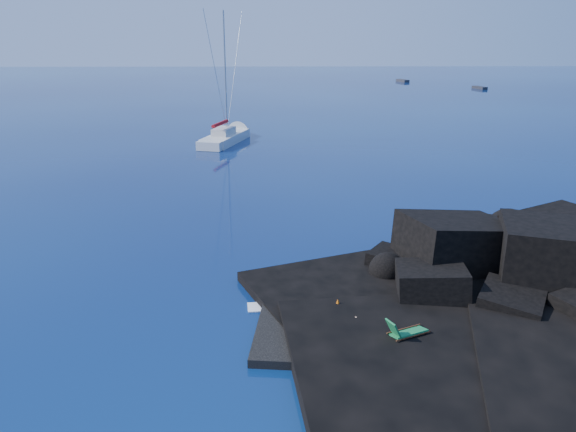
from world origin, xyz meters
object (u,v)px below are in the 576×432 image
marker_cone (338,304)px  distant_boat_b (479,89)px  sunbather (345,320)px  sailboat (226,143)px  distant_boat_a (402,82)px  deck_chair (409,327)px

marker_cone → distant_boat_b: 113.61m
sunbather → distant_boat_b: size_ratio=0.44×
sailboat → distant_boat_a: sailboat is taller
deck_chair → distant_boat_a: (27.85, 127.70, -0.92)m
deck_chair → marker_cone: deck_chair is taller
sailboat → distant_boat_a: 92.31m
marker_cone → deck_chair: bearing=-47.4°
distant_boat_a → deck_chair: bearing=-119.1°
sailboat → distant_boat_b: 82.01m
deck_chair → sunbather: bearing=123.8°
marker_cone → distant_boat_a: bearing=76.4°
distant_boat_b → sailboat: bearing=-143.7°
deck_chair → marker_cone: bearing=107.8°
sailboat → distant_boat_b: size_ratio=3.38×
deck_chair → distant_boat_b: deck_chair is taller
distant_boat_b → distant_boat_a: bearing=107.9°
distant_boat_a → distant_boat_b: bearing=-73.9°
sailboat → distant_boat_a: (38.45, 83.93, 0.00)m
sailboat → sunbather: bearing=-62.9°
sailboat → distant_boat_b: bearing=67.2°
sunbather → distant_boat_b: (43.05, 106.32, -0.53)m
sunbather → marker_cone: marker_cone is taller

